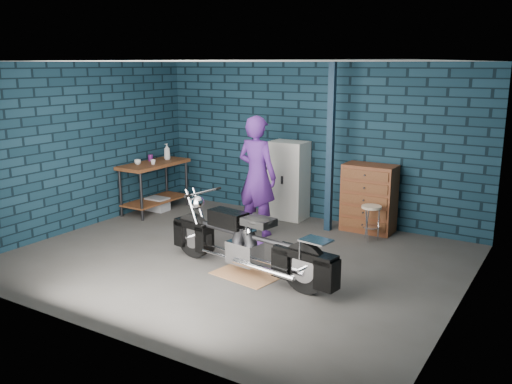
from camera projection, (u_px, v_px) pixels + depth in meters
ground at (234, 259)px, 7.59m from camera, size 6.00×6.00×0.00m
room_walls at (255, 120)px, 7.61m from camera, size 6.02×5.01×2.71m
support_post at (330, 149)px, 8.62m from camera, size 0.10×0.10×2.70m
workbench at (155, 187)px, 9.99m from camera, size 0.60×1.40×0.91m
drip_mat at (248, 274)px, 7.04m from camera, size 0.92×0.75×0.01m
motorcycle at (248, 238)px, 6.93m from camera, size 2.32×0.95×0.99m
person at (257, 176)px, 8.53m from camera, size 0.73×0.52×1.90m
storage_bin at (157, 204)px, 10.08m from camera, size 0.39×0.28×0.24m
locker at (288, 180)px, 9.46m from camera, size 0.64×0.46×1.37m
tool_chest at (369, 198)px, 8.74m from camera, size 0.83×0.46×1.10m
shop_stool at (371, 223)px, 8.32m from camera, size 0.38×0.38×0.56m
cup_a at (138, 162)px, 9.67m from camera, size 0.15×0.15×0.09m
cup_b at (153, 162)px, 9.69m from camera, size 0.12×0.12×0.09m
mug_purple at (151, 158)px, 10.03m from camera, size 0.10×0.10×0.12m
bottle at (167, 152)px, 10.16m from camera, size 0.13×0.13×0.30m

